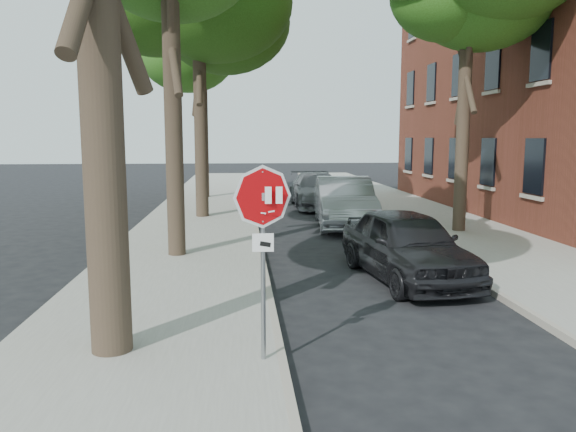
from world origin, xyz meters
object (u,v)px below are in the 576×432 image
car_c (317,190)px  tree_right (466,1)px  stop_sign (263,225)px  car_a (407,245)px  tree_far (202,51)px  car_b (344,202)px  tree_mid_b (197,0)px

car_c → tree_right: bearing=-63.6°
stop_sign → car_a: stop_sign is taller
tree_far → car_b: 12.51m
tree_far → car_b: size_ratio=1.79×
stop_sign → car_a: (3.30, 4.48, -1.18)m
stop_sign → car_c: stop_sign is taller
stop_sign → tree_mid_b: bearing=96.9°
tree_mid_b → car_a: size_ratio=2.30×
stop_sign → tree_right: (6.68, 10.14, 5.26)m
tree_far → car_b: bearing=-60.4°
tree_mid_b → car_a: (5.02, -9.67, -7.23)m
tree_far → car_a: tree_far is taller
tree_mid_b → car_b: bearing=-25.4°
stop_sign → car_c: bearing=79.8°
tree_right → car_b: bearing=154.3°
tree_mid_b → car_c: (4.83, 3.12, -7.24)m
car_b → car_a: bearing=-85.3°
car_b → tree_right: bearing=-21.0°
tree_far → car_c: (5.13, -3.87, -6.46)m
tree_mid_b → car_b: 9.05m
stop_sign → tree_right: tree_right is taller
tree_mid_b → tree_right: size_ratio=1.11×
car_b → car_c: car_b is taller
tree_far → car_a: 18.64m
stop_sign → car_c: (3.11, 17.27, -1.19)m
car_b → tree_far: bearing=124.3°
car_b → car_c: size_ratio=1.00×
car_b → tree_mid_b: bearing=159.3°
tree_right → car_c: bearing=116.6°
tree_far → car_b: tree_far is taller
stop_sign → car_a: bearing=53.6°
tree_far → car_c: tree_far is taller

